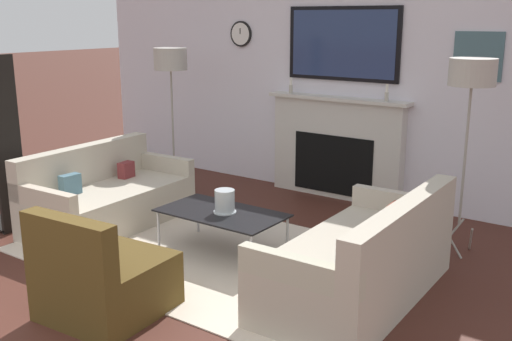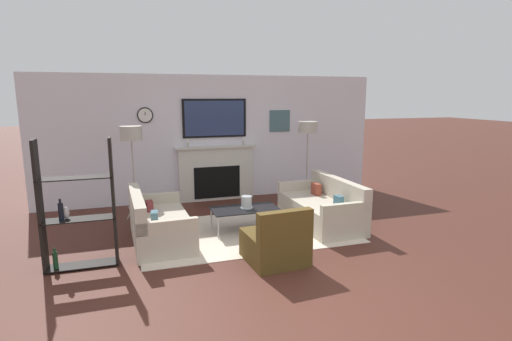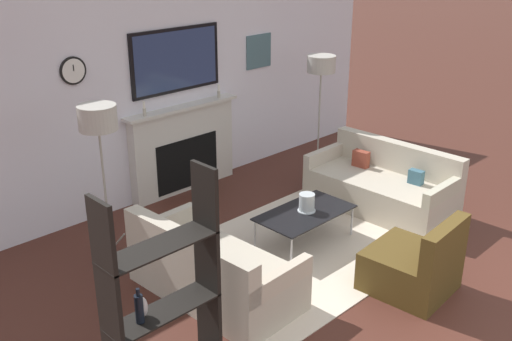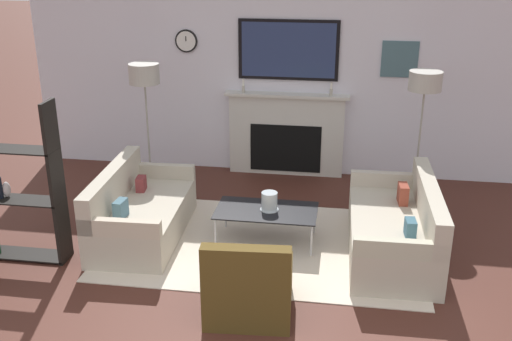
{
  "view_description": "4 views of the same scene",
  "coord_description": "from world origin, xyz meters",
  "px_view_note": "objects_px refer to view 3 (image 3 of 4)",
  "views": [
    {
      "loc": [
        3.22,
        -1.16,
        2.07
      ],
      "look_at": [
        0.28,
        2.95,
        0.78
      ],
      "focal_mm": 42.0,
      "sensor_mm": 36.0,
      "label": 1
    },
    {
      "loc": [
        -1.8,
        -3.46,
        2.28
      ],
      "look_at": [
        0.23,
        2.85,
        1.02
      ],
      "focal_mm": 28.0,
      "sensor_mm": 36.0,
      "label": 2
    },
    {
      "loc": [
        -4.64,
        -1.15,
        3.35
      ],
      "look_at": [
        -0.31,
        3.26,
        0.85
      ],
      "focal_mm": 42.0,
      "sensor_mm": 36.0,
      "label": 3
    },
    {
      "loc": [
        0.83,
        -3.2,
        3.18
      ],
      "look_at": [
        -0.11,
        2.85,
        0.83
      ],
      "focal_mm": 42.0,
      "sensor_mm": 36.0,
      "label": 4
    }
  ],
  "objects_px": {
    "couch_right": "(382,187)",
    "floor_lamp_left": "(98,120)",
    "couch_left": "(212,271)",
    "hurricane_candle": "(307,204)",
    "armchair": "(414,267)",
    "floor_lamp_right": "(321,66)",
    "coffee_table": "(305,214)",
    "shelf_unit": "(161,297)"
  },
  "relations": [
    {
      "from": "couch_right",
      "to": "floor_lamp_left",
      "type": "height_order",
      "value": "floor_lamp_left"
    },
    {
      "from": "couch_left",
      "to": "hurricane_candle",
      "type": "relative_size",
      "value": 8.29
    },
    {
      "from": "armchair",
      "to": "floor_lamp_right",
      "type": "bearing_deg",
      "value": 57.55
    },
    {
      "from": "coffee_table",
      "to": "hurricane_candle",
      "type": "bearing_deg",
      "value": 10.84
    },
    {
      "from": "coffee_table",
      "to": "floor_lamp_left",
      "type": "bearing_deg",
      "value": 144.37
    },
    {
      "from": "armchair",
      "to": "coffee_table",
      "type": "height_order",
      "value": "armchair"
    },
    {
      "from": "floor_lamp_right",
      "to": "shelf_unit",
      "type": "bearing_deg",
      "value": -154.65
    },
    {
      "from": "hurricane_candle",
      "to": "floor_lamp_right",
      "type": "relative_size",
      "value": 0.12
    },
    {
      "from": "couch_right",
      "to": "armchair",
      "type": "bearing_deg",
      "value": -136.24
    },
    {
      "from": "armchair",
      "to": "shelf_unit",
      "type": "bearing_deg",
      "value": 165.58
    },
    {
      "from": "armchair",
      "to": "floor_lamp_left",
      "type": "relative_size",
      "value": 0.48
    },
    {
      "from": "armchair",
      "to": "hurricane_candle",
      "type": "distance_m",
      "value": 1.42
    },
    {
      "from": "couch_right",
      "to": "coffee_table",
      "type": "xyz_separation_m",
      "value": [
        -1.42,
        0.08,
        0.08
      ]
    },
    {
      "from": "floor_lamp_right",
      "to": "shelf_unit",
      "type": "relative_size",
      "value": 1.01
    },
    {
      "from": "couch_left",
      "to": "shelf_unit",
      "type": "relative_size",
      "value": 1.0
    },
    {
      "from": "floor_lamp_right",
      "to": "shelf_unit",
      "type": "distance_m",
      "value": 4.75
    },
    {
      "from": "couch_right",
      "to": "armchair",
      "type": "relative_size",
      "value": 2.21
    },
    {
      "from": "couch_left",
      "to": "floor_lamp_left",
      "type": "relative_size",
      "value": 1.0
    },
    {
      "from": "shelf_unit",
      "to": "floor_lamp_right",
      "type": "bearing_deg",
      "value": 25.35
    },
    {
      "from": "coffee_table",
      "to": "armchair",
      "type": "bearing_deg",
      "value": -88.49
    },
    {
      "from": "coffee_table",
      "to": "floor_lamp_left",
      "type": "xyz_separation_m",
      "value": [
        -1.76,
        1.26,
        1.21
      ]
    },
    {
      "from": "couch_left",
      "to": "couch_right",
      "type": "bearing_deg",
      "value": 0.09
    },
    {
      "from": "armchair",
      "to": "hurricane_candle",
      "type": "bearing_deg",
      "value": 90.2
    },
    {
      "from": "couch_left",
      "to": "shelf_unit",
      "type": "height_order",
      "value": "shelf_unit"
    },
    {
      "from": "couch_left",
      "to": "armchair",
      "type": "bearing_deg",
      "value": -41.51
    },
    {
      "from": "couch_left",
      "to": "coffee_table",
      "type": "relative_size",
      "value": 1.54
    },
    {
      "from": "armchair",
      "to": "shelf_unit",
      "type": "xyz_separation_m",
      "value": [
        -2.54,
        0.65,
        0.53
      ]
    },
    {
      "from": "armchair",
      "to": "couch_left",
      "type": "bearing_deg",
      "value": 138.49
    },
    {
      "from": "couch_left",
      "to": "floor_lamp_left",
      "type": "distance_m",
      "value": 1.89
    },
    {
      "from": "couch_right",
      "to": "hurricane_candle",
      "type": "height_order",
      "value": "couch_right"
    },
    {
      "from": "coffee_table",
      "to": "floor_lamp_right",
      "type": "relative_size",
      "value": 0.64
    },
    {
      "from": "armchair",
      "to": "floor_lamp_left",
      "type": "bearing_deg",
      "value": 124.04
    },
    {
      "from": "coffee_table",
      "to": "hurricane_candle",
      "type": "relative_size",
      "value": 5.39
    },
    {
      "from": "floor_lamp_right",
      "to": "armchair",
      "type": "bearing_deg",
      "value": -122.45
    },
    {
      "from": "armchair",
      "to": "coffee_table",
      "type": "xyz_separation_m",
      "value": [
        -0.04,
        1.4,
        0.1
      ]
    },
    {
      "from": "armchair",
      "to": "floor_lamp_left",
      "type": "height_order",
      "value": "floor_lamp_left"
    },
    {
      "from": "shelf_unit",
      "to": "couch_left",
      "type": "bearing_deg",
      "value": 32.25
    },
    {
      "from": "couch_left",
      "to": "hurricane_candle",
      "type": "distance_m",
      "value": 1.5
    },
    {
      "from": "coffee_table",
      "to": "shelf_unit",
      "type": "relative_size",
      "value": 0.65
    },
    {
      "from": "couch_left",
      "to": "coffee_table",
      "type": "bearing_deg",
      "value": 3.16
    },
    {
      "from": "couch_right",
      "to": "hurricane_candle",
      "type": "bearing_deg",
      "value": 176.62
    },
    {
      "from": "armchair",
      "to": "floor_lamp_left",
      "type": "distance_m",
      "value": 3.47
    }
  ]
}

